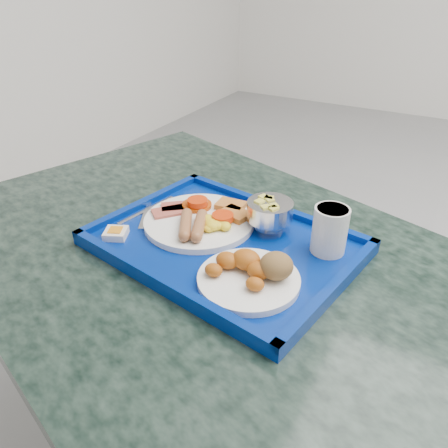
% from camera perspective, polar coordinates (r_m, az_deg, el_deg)
% --- Properties ---
extents(table, '(1.40, 1.15, 0.75)m').
position_cam_1_polar(table, '(1.00, -2.11, -12.50)').
color(table, gray).
rests_on(table, floor).
extents(tray, '(0.55, 0.44, 0.03)m').
position_cam_1_polar(tray, '(0.87, 0.00, -2.62)').
color(tray, navy).
rests_on(tray, table).
extents(main_plate, '(0.23, 0.23, 0.04)m').
position_cam_1_polar(main_plate, '(0.92, -2.90, 0.62)').
color(main_plate, white).
rests_on(main_plate, tray).
extents(bread_plate, '(0.18, 0.18, 0.06)m').
position_cam_1_polar(bread_plate, '(0.76, 3.75, -6.39)').
color(bread_plate, white).
rests_on(bread_plate, tray).
extents(fruit_bowl, '(0.09, 0.09, 0.07)m').
position_cam_1_polar(fruit_bowl, '(0.89, 5.98, 1.67)').
color(fruit_bowl, silver).
rests_on(fruit_bowl, tray).
extents(juice_cup, '(0.07, 0.07, 0.09)m').
position_cam_1_polar(juice_cup, '(0.84, 13.67, -0.61)').
color(juice_cup, white).
rests_on(juice_cup, tray).
extents(spoon, '(0.11, 0.17, 0.01)m').
position_cam_1_polar(spoon, '(1.00, -6.65, 2.58)').
color(spoon, silver).
rests_on(spoon, tray).
extents(knife, '(0.04, 0.16, 0.00)m').
position_cam_1_polar(knife, '(0.99, -10.06, 1.80)').
color(knife, silver).
rests_on(knife, tray).
extents(jam_packet, '(0.06, 0.06, 0.02)m').
position_cam_1_polar(jam_packet, '(0.91, -13.94, -1.19)').
color(jam_packet, white).
rests_on(jam_packet, tray).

